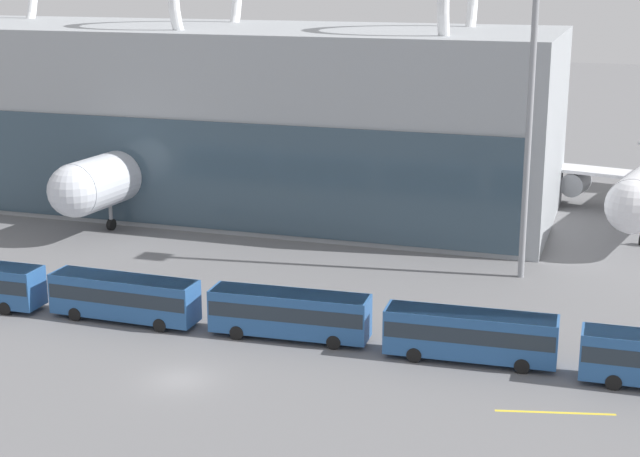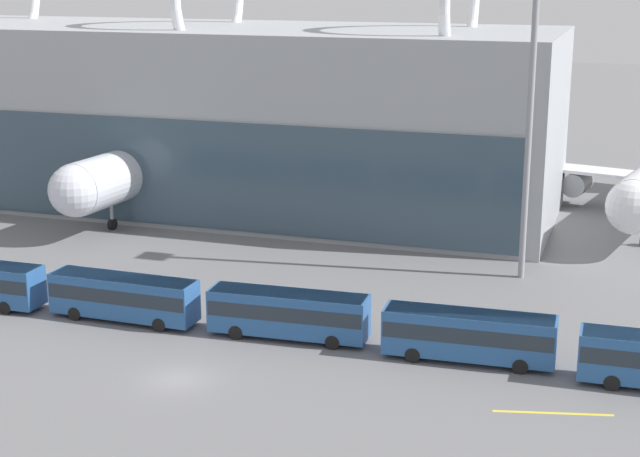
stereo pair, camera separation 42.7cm
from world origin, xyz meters
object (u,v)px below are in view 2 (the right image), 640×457
object	(u,v)px
floodlight_mast	(532,79)
airliner_at_gate_near	(177,157)
shuttle_bus_2	(288,312)
shuttle_bus_1	(124,295)
shuttle_bus_3	(469,333)

from	to	relation	value
floodlight_mast	airliner_at_gate_near	bearing A→B (deg)	158.93
shuttle_bus_2	floodlight_mast	size ratio (longest dim) A/B	0.43
shuttle_bus_1	shuttle_bus_3	distance (m)	25.17
floodlight_mast	shuttle_bus_3	bearing A→B (deg)	-93.11
shuttle_bus_2	airliner_at_gate_near	bearing A→B (deg)	123.69
airliner_at_gate_near	floodlight_mast	xyz separation A→B (m)	(38.95, -15.01, 11.43)
shuttle_bus_2	floodlight_mast	xyz separation A→B (m)	(13.63, 19.07, 14.51)
airliner_at_gate_near	shuttle_bus_3	bearing A→B (deg)	52.86
shuttle_bus_3	floodlight_mast	distance (m)	24.10
shuttle_bus_1	shuttle_bus_3	xyz separation A→B (m)	(25.17, 0.31, 0.00)
shuttle_bus_2	shuttle_bus_3	world-z (taller)	same
shuttle_bus_1	floodlight_mast	bearing A→B (deg)	37.70
shuttle_bus_3	floodlight_mast	bearing A→B (deg)	84.15
airliner_at_gate_near	floodlight_mast	distance (m)	43.28
floodlight_mast	shuttle_bus_1	bearing A→B (deg)	-143.33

